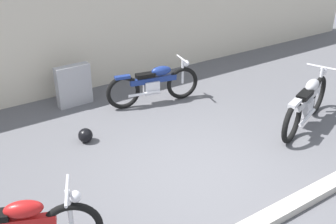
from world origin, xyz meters
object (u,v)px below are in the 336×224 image
object	(u,v)px
stone_marker	(74,85)
motorcycle_silver	(307,103)
helmet	(85,135)
motorcycle_blue	(154,84)

from	to	relation	value
stone_marker	motorcycle_silver	world-z (taller)	motorcycle_silver
helmet	stone_marker	bearing A→B (deg)	74.04
helmet	motorcycle_silver	size ratio (longest dim) A/B	0.12
helmet	motorcycle_blue	distance (m)	2.03
motorcycle_blue	motorcycle_silver	size ratio (longest dim) A/B	0.96
stone_marker	helmet	world-z (taller)	stone_marker
stone_marker	helmet	distance (m)	1.66
helmet	motorcycle_silver	distance (m)	4.13
motorcycle_silver	helmet	bearing A→B (deg)	134.39
motorcycle_blue	motorcycle_silver	distance (m)	3.06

